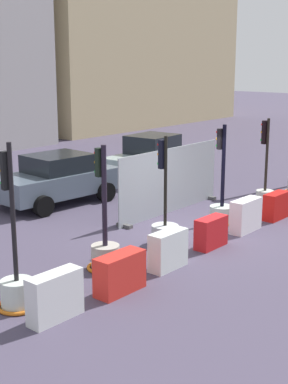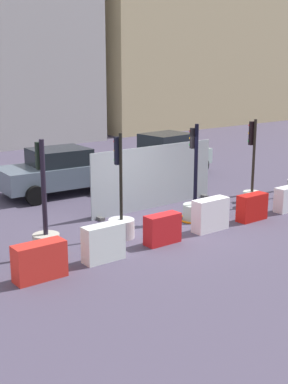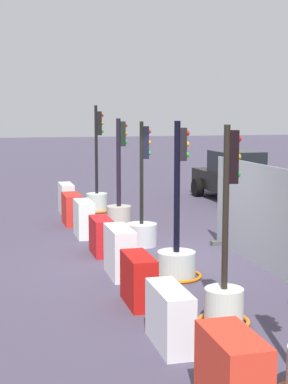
{
  "view_description": "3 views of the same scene",
  "coord_description": "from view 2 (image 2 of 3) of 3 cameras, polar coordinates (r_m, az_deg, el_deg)",
  "views": [
    {
      "loc": [
        -12.21,
        -8.31,
        4.68
      ],
      "look_at": [
        -1.57,
        0.63,
        1.34
      ],
      "focal_mm": 52.18,
      "sensor_mm": 36.0,
      "label": 1
    },
    {
      "loc": [
        -9.0,
        -10.67,
        4.54
      ],
      "look_at": [
        -0.09,
        0.75,
        0.94
      ],
      "focal_mm": 48.42,
      "sensor_mm": 36.0,
      "label": 2
    },
    {
      "loc": [
        11.29,
        -3.23,
        3.02
      ],
      "look_at": [
        -2.28,
        0.39,
        1.1
      ],
      "focal_mm": 54.99,
      "sensor_mm": 36.0,
      "label": 3
    }
  ],
  "objects": [
    {
      "name": "traffic_light_4",
      "position": [
        17.09,
        11.78,
        -0.04
      ],
      "size": [
        0.77,
        0.77,
        2.85
      ],
      "color": "silver",
      "rests_on": "ground_plane"
    },
    {
      "name": "construction_barrier_4",
      "position": [
        14.5,
        7.33,
        -2.5
      ],
      "size": [
        1.1,
        0.41,
        0.91
      ],
      "color": "white",
      "rests_on": "ground_plane"
    },
    {
      "name": "traffic_light_2",
      "position": [
        13.82,
        -2.53,
        -3.24
      ],
      "size": [
        0.7,
        0.7,
        2.81
      ],
      "color": "silver",
      "rests_on": "ground_plane"
    },
    {
      "name": "ground_plane",
      "position": [
        14.68,
        2.09,
        -4.05
      ],
      "size": [
        120.0,
        120.0,
        0.0
      ],
      "primitive_type": "plane",
      "color": "#494156"
    },
    {
      "name": "construction_barrier_5",
      "position": [
        15.67,
        11.81,
        -1.66
      ],
      "size": [
        0.99,
        0.4,
        0.8
      ],
      "color": "red",
      "rests_on": "ground_plane"
    },
    {
      "name": "traffic_light_3",
      "position": [
        15.43,
        5.61,
        -1.53
      ],
      "size": [
        0.94,
        0.94,
        2.86
      ],
      "color": "silver",
      "rests_on": "ground_plane"
    },
    {
      "name": "building_corner_block",
      "position": [
        41.39,
        4.82,
        20.03
      ],
      "size": [
        18.68,
        8.28,
        17.83
      ],
      "color": "tan",
      "rests_on": "ground_plane"
    },
    {
      "name": "construction_barrier_2",
      "position": [
        12.25,
        -4.49,
        -5.62
      ],
      "size": [
        1.01,
        0.4,
        0.88
      ],
      "color": "silver",
      "rests_on": "ground_plane"
    },
    {
      "name": "traffic_light_1",
      "position": [
        12.69,
        -10.75,
        -5.02
      ],
      "size": [
        0.86,
        0.86,
        2.85
      ],
      "color": "#B6ADA0",
      "rests_on": "ground_plane"
    },
    {
      "name": "car_silver_hatchback",
      "position": [
        21.61,
        2.25,
        4.14
      ],
      "size": [
        4.25,
        2.41,
        1.72
      ],
      "color": "#A4BBB8",
      "rests_on": "ground_plane"
    },
    {
      "name": "car_grey_saloon",
      "position": [
        18.66,
        -9.46,
        2.28
      ],
      "size": [
        4.24,
        2.49,
        1.63
      ],
      "color": "slate",
      "rests_on": "ground_plane"
    },
    {
      "name": "construction_barrier_3",
      "position": [
        13.38,
        2.05,
        -4.1
      ],
      "size": [
        0.98,
        0.4,
        0.78
      ],
      "color": "red",
      "rests_on": "ground_plane"
    },
    {
      "name": "site_fence_panel",
      "position": [
        16.56,
        1.14,
        1.53
      ],
      "size": [
        4.79,
        0.5,
        2.02
      ],
      "color": "#9BA5AB",
      "rests_on": "ground_plane"
    },
    {
      "name": "construction_barrier_1",
      "position": [
        11.44,
        -11.43,
        -7.48
      ],
      "size": [
        1.15,
        0.46,
        0.82
      ],
      "color": "red",
      "rests_on": "ground_plane"
    }
  ]
}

